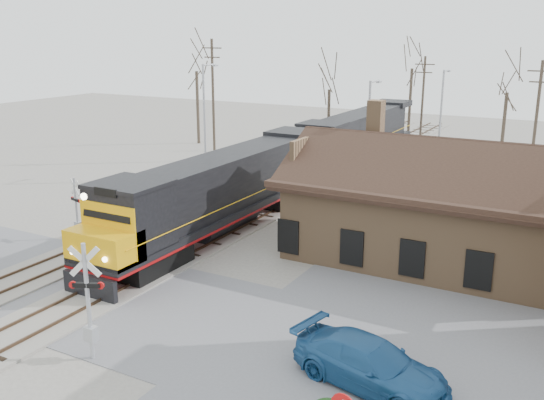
{
  "coord_description": "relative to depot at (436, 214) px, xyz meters",
  "views": [
    {
      "loc": [
        19.05,
        -18.33,
        11.46
      ],
      "look_at": [
        3.97,
        9.0,
        2.81
      ],
      "focal_mm": 40.0,
      "sensor_mm": 36.0,
      "label": 1
    }
  ],
  "objects": [
    {
      "name": "ground",
      "position": [
        -11.99,
        -12.0,
        -2.41
      ],
      "size": [
        140.0,
        140.0,
        0.0
      ],
      "primitive_type": "plane",
      "color": "#9B968C",
      "rests_on": "ground"
    },
    {
      "name": "road",
      "position": [
        -11.99,
        -12.0,
        -2.39
      ],
      "size": [
        60.0,
        9.0,
        0.03
      ],
      "primitive_type": "cube",
      "color": "slate",
      "rests_on": "ground"
    },
    {
      "name": "parking_lot",
      "position": [
        6.01,
        -8.0,
        -2.39
      ],
      "size": [
        22.0,
        26.0,
        0.03
      ],
      "primitive_type": "cube",
      "color": "slate",
      "rests_on": "ground"
    },
    {
      "name": "track_main",
      "position": [
        -11.99,
        3.0,
        -2.34
      ],
      "size": [
        3.4,
        90.0,
        0.24
      ],
      "color": "#9B968C",
      "rests_on": "ground"
    },
    {
      "name": "track_siding",
      "position": [
        -16.49,
        3.0,
        -2.34
      ],
      "size": [
        3.4,
        90.0,
        0.24
      ],
      "color": "#9B968C",
      "rests_on": "ground"
    },
    {
      "name": "depot",
      "position": [
        0.0,
        0.0,
        0.0
      ],
      "size": [
        15.2,
        9.31,
        7.9
      ],
      "color": "#886646",
      "rests_on": "ground"
    },
    {
      "name": "locomotive_lead",
      "position": [
        -11.99,
        -2.38,
        0.12
      ],
      "size": [
        3.23,
        21.65,
        4.81
      ],
      "color": "black",
      "rests_on": "ground"
    },
    {
      "name": "locomotive_trailing",
      "position": [
        -11.99,
        19.54,
        0.12
      ],
      "size": [
        3.23,
        21.65,
        4.55
      ],
      "color": "black",
      "rests_on": "ground"
    },
    {
      "name": "crossbuck_near",
      "position": [
        -8.16,
        -16.24,
        -0.35
      ],
      "size": [
        1.18,
        0.6,
        4.45
      ],
      "rotation": [
        0.0,
        0.0,
        0.43
      ],
      "color": "#A5A8AD",
      "rests_on": "ground"
    },
    {
      "name": "crossbuck_far",
      "position": [
        -18.56,
        -6.87,
        -0.68
      ],
      "size": [
        1.01,
        0.37,
        3.61
      ],
      "rotation": [
        0.0,
        0.0,
        2.85
      ],
      "color": "#A5A8AD",
      "rests_on": "ground"
    },
    {
      "name": "parked_car",
      "position": [
        1.26,
        -13.03,
        -1.6
      ],
      "size": [
        5.88,
        3.38,
        1.6
      ],
      "primitive_type": "imported",
      "rotation": [
        0.0,
        0.0,
        1.35
      ],
      "color": "navy",
      "rests_on": "ground"
    },
    {
      "name": "streetlight_a",
      "position": [
        -20.63,
        8.98,
        2.69
      ],
      "size": [
        0.25,
        2.04,
        9.12
      ],
      "color": "#A5A8AD",
      "rests_on": "ground"
    },
    {
      "name": "streetlight_b",
      "position": [
        -6.98,
        8.88,
        2.3
      ],
      "size": [
        0.25,
        2.04,
        8.36
      ],
      "color": "#A5A8AD",
      "rests_on": "ground"
    },
    {
      "name": "streetlight_c",
      "position": [
        -5.01,
        20.88,
        2.38
      ],
      "size": [
        0.25,
        2.04,
        8.52
      ],
      "color": "#A5A8AD",
      "rests_on": "ground"
    },
    {
      "name": "utility_pole_a",
      "position": [
        -24.15,
        15.24,
        3.3
      ],
      "size": [
        2.0,
        0.24,
        10.94
      ],
      "color": "#382D23",
      "rests_on": "ground"
    },
    {
      "name": "utility_pole_b",
      "position": [
        -9.48,
        31.39,
        2.4
      ],
      "size": [
        2.0,
        0.24,
        9.18
      ],
      "color": "#382D23",
      "rests_on": "ground"
    },
    {
      "name": "utility_pole_c",
      "position": [
        2.49,
        19.29,
        2.57
      ],
      "size": [
        2.0,
        0.24,
        9.5
      ],
      "color": "#382D23",
      "rests_on": "ground"
    },
    {
      "name": "tree_a",
      "position": [
        -30.81,
        22.06,
        6.42
      ],
      "size": [
        5.06,
        5.06,
        12.38
      ],
      "color": "#382D23",
      "rests_on": "ground"
    },
    {
      "name": "tree_b",
      "position": [
        -17.66,
        26.43,
        4.48
      ],
      "size": [
        3.95,
        3.95,
        9.68
      ],
      "color": "#382D23",
      "rests_on": "ground"
    },
    {
      "name": "tree_c",
      "position": [
        -11.88,
        35.26,
        6.58
      ],
      "size": [
        5.15,
        5.15,
        12.62
      ],
      "color": "#382D23",
      "rests_on": "ground"
    },
    {
      "name": "tree_d",
      "position": [
        -1.05,
        28.51,
        4.81
      ],
      "size": [
        4.14,
        4.14,
        10.14
      ],
      "color": "#382D23",
      "rests_on": "ground"
    }
  ]
}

